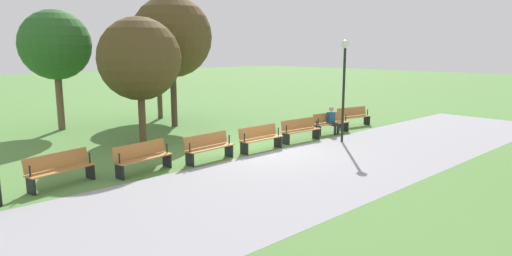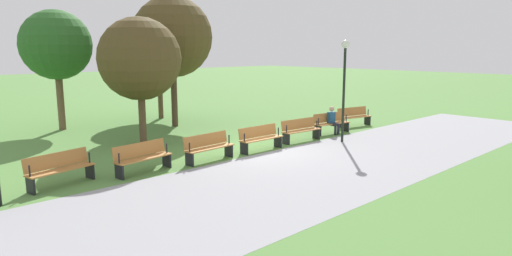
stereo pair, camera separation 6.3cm
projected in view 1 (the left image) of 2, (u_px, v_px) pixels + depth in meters
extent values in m
plane|color=#54843D|center=(262.00, 151.00, 15.87)|extent=(120.00, 120.00, 0.00)
cube|color=#939399|center=(328.00, 167.00, 13.71)|extent=(27.99, 5.42, 0.01)
cube|color=#B27538|center=(354.00, 117.00, 20.85)|extent=(1.87, 0.79, 0.04)
cube|color=#B27538|center=(352.00, 111.00, 20.98)|extent=(1.80, 0.46, 0.40)
cube|color=black|center=(367.00, 120.00, 21.34)|extent=(0.13, 0.38, 0.43)
cylinder|color=black|center=(368.00, 112.00, 21.25)|extent=(0.05, 0.05, 0.30)
cube|color=black|center=(341.00, 123.00, 20.45)|extent=(0.13, 0.38, 0.43)
cylinder|color=black|center=(342.00, 115.00, 20.37)|extent=(0.05, 0.05, 0.30)
cube|color=#B27538|center=(332.00, 123.00, 19.07)|extent=(1.86, 0.67, 0.04)
cube|color=#B27538|center=(329.00, 117.00, 19.19)|extent=(1.82, 0.34, 0.40)
cube|color=black|center=(345.00, 127.00, 19.60)|extent=(0.11, 0.38, 0.43)
cylinder|color=black|center=(346.00, 118.00, 19.51)|extent=(0.05, 0.05, 0.30)
cube|color=black|center=(318.00, 131.00, 18.63)|extent=(0.11, 0.38, 0.43)
cylinder|color=black|center=(318.00, 122.00, 18.54)|extent=(0.05, 0.05, 0.30)
cube|color=#B27538|center=(302.00, 130.00, 17.38)|extent=(1.84, 0.56, 0.04)
cube|color=#B27538|center=(298.00, 124.00, 17.49)|extent=(1.82, 0.22, 0.40)
cube|color=black|center=(316.00, 134.00, 17.95)|extent=(0.08, 0.38, 0.43)
cylinder|color=black|center=(317.00, 124.00, 17.87)|extent=(0.05, 0.05, 0.30)
cube|color=black|center=(286.00, 139.00, 16.89)|extent=(0.08, 0.38, 0.43)
cylinder|color=black|center=(286.00, 129.00, 16.81)|extent=(0.05, 0.05, 0.30)
cube|color=#B27538|center=(262.00, 139.00, 15.79)|extent=(1.82, 0.44, 0.04)
cube|color=#B27538|center=(258.00, 131.00, 15.89)|extent=(1.82, 0.10, 0.40)
cube|color=black|center=(278.00, 142.00, 16.40)|extent=(0.06, 0.37, 0.43)
cylinder|color=black|center=(278.00, 131.00, 16.32)|extent=(0.04, 0.04, 0.30)
cube|color=black|center=(244.00, 148.00, 15.26)|extent=(0.06, 0.37, 0.43)
cylinder|color=black|center=(244.00, 138.00, 15.18)|extent=(0.04, 0.04, 0.30)
cube|color=#B27538|center=(210.00, 148.00, 14.31)|extent=(1.84, 0.56, 0.04)
cube|color=#B27538|center=(206.00, 140.00, 14.40)|extent=(1.82, 0.22, 0.40)
cube|color=black|center=(229.00, 150.00, 14.96)|extent=(0.08, 0.38, 0.43)
cylinder|color=black|center=(229.00, 139.00, 14.88)|extent=(0.05, 0.05, 0.30)
cube|color=black|center=(190.00, 159.00, 13.74)|extent=(0.08, 0.38, 0.43)
cylinder|color=black|center=(190.00, 147.00, 13.66)|extent=(0.05, 0.05, 0.30)
cube|color=#B27538|center=(144.00, 158.00, 12.94)|extent=(1.86, 0.67, 0.04)
cube|color=#B27538|center=(140.00, 149.00, 13.02)|extent=(1.82, 0.34, 0.40)
cube|color=black|center=(167.00, 160.00, 13.63)|extent=(0.11, 0.38, 0.43)
cylinder|color=black|center=(167.00, 148.00, 13.55)|extent=(0.05, 0.05, 0.30)
cube|color=black|center=(120.00, 172.00, 12.34)|extent=(0.11, 0.38, 0.43)
cylinder|color=black|center=(119.00, 159.00, 12.26)|extent=(0.05, 0.05, 0.30)
cube|color=#B27538|center=(62.00, 170.00, 11.69)|extent=(1.87, 0.79, 0.04)
cube|color=#B27538|center=(57.00, 160.00, 11.77)|extent=(1.80, 0.46, 0.40)
cube|color=black|center=(90.00, 171.00, 12.41)|extent=(0.13, 0.38, 0.43)
cylinder|color=black|center=(90.00, 158.00, 12.33)|extent=(0.05, 0.05, 0.30)
cube|color=black|center=(31.00, 186.00, 11.06)|extent=(0.13, 0.38, 0.43)
cylinder|color=black|center=(30.00, 171.00, 10.98)|extent=(0.05, 0.05, 0.30)
cube|color=navy|center=(331.00, 118.00, 19.01)|extent=(0.34, 0.24, 0.50)
sphere|color=tan|center=(332.00, 109.00, 18.93)|extent=(0.22, 0.22, 0.22)
cylinder|color=#23232D|center=(335.00, 124.00, 18.97)|extent=(0.18, 0.37, 0.13)
cylinder|color=#23232D|center=(338.00, 130.00, 18.86)|extent=(0.12, 0.12, 0.43)
cylinder|color=#23232D|center=(332.00, 124.00, 18.86)|extent=(0.18, 0.37, 0.13)
cylinder|color=#23232D|center=(335.00, 130.00, 18.76)|extent=(0.12, 0.12, 0.43)
cylinder|color=brown|center=(160.00, 95.00, 23.14)|extent=(0.26, 0.26, 2.53)
sphere|color=#285B23|center=(158.00, 51.00, 22.73)|extent=(3.20, 3.20, 3.20)
cylinder|color=#4C3828|center=(174.00, 95.00, 20.69)|extent=(0.29, 0.29, 2.99)
sphere|color=#4C3D1E|center=(172.00, 37.00, 20.21)|extent=(3.74, 3.74, 3.74)
cylinder|color=brown|center=(60.00, 99.00, 19.78)|extent=(0.31, 0.31, 2.83)
sphere|color=#285B23|center=(55.00, 45.00, 19.35)|extent=(3.10, 3.10, 3.10)
cylinder|color=brown|center=(142.00, 115.00, 16.94)|extent=(0.28, 0.28, 2.25)
sphere|color=#4C3D1E|center=(139.00, 59.00, 16.55)|extent=(3.16, 3.16, 3.16)
cylinder|color=black|center=(343.00, 96.00, 17.07)|extent=(0.10, 0.10, 3.69)
sphere|color=white|center=(345.00, 44.00, 16.72)|extent=(0.32, 0.32, 0.32)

